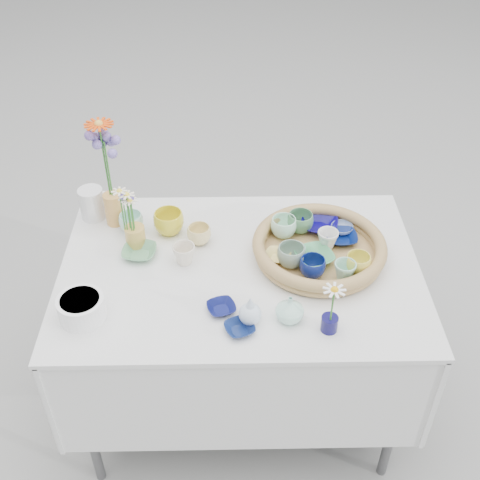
{
  "coord_description": "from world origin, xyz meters",
  "views": [
    {
      "loc": [
        -0.03,
        -1.58,
        2.16
      ],
      "look_at": [
        0.0,
        0.02,
        0.87
      ],
      "focal_mm": 45.0,
      "sensor_mm": 36.0,
      "label": 1
    }
  ],
  "objects_px": {
    "wicker_tray": "(319,248)",
    "bud_vase_seafoam": "(290,309)",
    "display_table": "(240,400)",
    "tall_vase_yellow": "(114,209)"
  },
  "relations": [
    {
      "from": "wicker_tray",
      "to": "bud_vase_seafoam",
      "type": "bearing_deg",
      "value": -112.94
    },
    {
      "from": "bud_vase_seafoam",
      "to": "wicker_tray",
      "type": "bearing_deg",
      "value": 67.06
    },
    {
      "from": "bud_vase_seafoam",
      "to": "tall_vase_yellow",
      "type": "distance_m",
      "value": 0.81
    },
    {
      "from": "display_table",
      "to": "bud_vase_seafoam",
      "type": "xyz_separation_m",
      "value": [
        0.15,
        -0.25,
        0.81
      ]
    },
    {
      "from": "wicker_tray",
      "to": "bud_vase_seafoam",
      "type": "relative_size",
      "value": 5.04
    },
    {
      "from": "wicker_tray",
      "to": "tall_vase_yellow",
      "type": "xyz_separation_m",
      "value": [
        -0.75,
        0.22,
        0.03
      ]
    },
    {
      "from": "display_table",
      "to": "bud_vase_seafoam",
      "type": "bearing_deg",
      "value": -59.38
    },
    {
      "from": "display_table",
      "to": "tall_vase_yellow",
      "type": "bearing_deg",
      "value": 150.53
    },
    {
      "from": "bud_vase_seafoam",
      "to": "tall_vase_yellow",
      "type": "relative_size",
      "value": 0.73
    },
    {
      "from": "tall_vase_yellow",
      "to": "display_table",
      "type": "bearing_deg",
      "value": -29.47
    }
  ]
}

